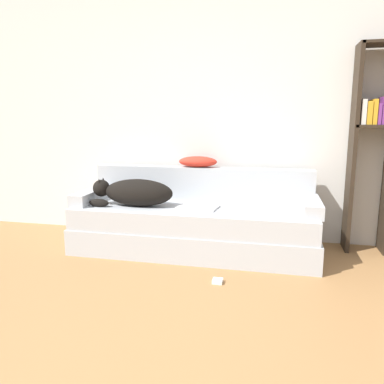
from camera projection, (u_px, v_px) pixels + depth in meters
name	position (u px, v px, depth m)	size (l,w,h in m)	color
wall_back	(211.00, 105.00, 3.75)	(7.62, 0.06, 2.70)	silver
couch	(194.00, 229.00, 3.46)	(2.20, 0.80, 0.42)	#B2B7BC
couch_backrest	(201.00, 183.00, 3.71)	(2.16, 0.15, 0.32)	#B2B7BC
couch_arm_left	(91.00, 196.00, 3.63)	(0.15, 0.61, 0.11)	#B2B7BC
couch_arm_right	(311.00, 206.00, 3.19)	(0.15, 0.61, 0.11)	#B2B7BC
dog	(134.00, 192.00, 3.42)	(0.77, 0.27, 0.25)	black
laptop	(198.00, 207.00, 3.35)	(0.37, 0.28, 0.02)	silver
throw_pillow	(198.00, 162.00, 3.69)	(0.38, 0.22, 0.11)	red
bookshelf	(372.00, 138.00, 3.31)	(0.36, 0.26, 1.85)	#2D2319
power_adapter	(218.00, 281.00, 2.79)	(0.08, 0.08, 0.03)	white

